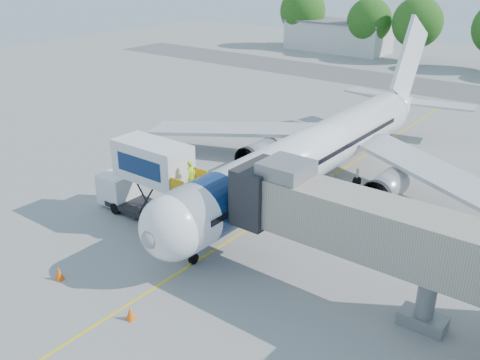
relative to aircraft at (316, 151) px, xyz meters
The scene contains 12 objects.
ground 5.07m from the aircraft, 90.00° to the right, with size 160.00×160.00×0.00m, color gray.
guidance_line 5.06m from the aircraft, 90.00° to the right, with size 0.15×70.00×0.01m, color yellow.
taxiway_strip 37.99m from the aircraft, 90.00° to the left, with size 120.00×10.00×0.01m, color #59595B.
aircraft is the anchor object (origin of this frame).
jet_bridge 13.77m from the aircraft, 54.30° to the right, with size 13.90×3.20×6.60m.
catering_hiloader 12.77m from the aircraft, 119.36° to the right, with size 8.50×2.44×5.50m.
safety_cone_a 19.49m from the aircraft, 87.04° to the right, with size 0.45×0.45×0.71m.
safety_cone_b 20.07m from the aircraft, 103.73° to the right, with size 0.49×0.49×0.78m.
outbuilding_left 62.50m from the aircraft, 116.61° to the left, with size 18.40×8.40×5.30m.
tree_a 65.86m from the aircraft, 122.50° to the left, with size 8.35×8.35×10.65m.
tree_b 58.65m from the aircraft, 111.59° to the left, with size 7.52×7.52×9.59m.
tree_c 55.69m from the aircraft, 103.64° to the left, with size 7.99×7.99×10.19m.
Camera 1 is at (18.30, -28.81, 16.58)m, focal length 40.00 mm.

